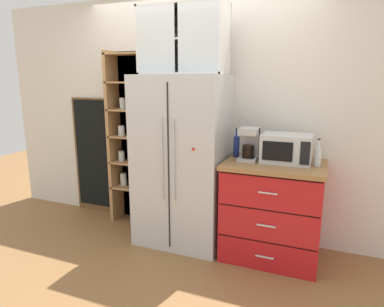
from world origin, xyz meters
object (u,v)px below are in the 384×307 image
Objects in this scene: microwave at (287,148)px; mug_sage at (275,159)px; bottle_cobalt at (236,144)px; refrigerator at (183,161)px; mug_navy at (275,158)px; chalkboard_menu at (95,156)px; bottle_clear at (318,154)px; coffee_maker at (249,144)px.

mug_sage is at bearing -131.75° from microwave.
refrigerator is at bearing -168.59° from bottle_cobalt.
chalkboard_menu is (-2.26, 0.32, -0.24)m from mug_navy.
microwave is 2.38m from chalkboard_menu.
refrigerator is 1.29m from bottle_clear.
bottle_clear is at bearing 0.42° from coffee_maker.
mug_navy is 0.42m from bottle_cobalt.
chalkboard_menu is at bearing 171.19° from mug_sage.
mug_sage is at bearing -8.81° from chalkboard_menu.
bottle_cobalt is 1.90m from chalkboard_menu.
bottle_cobalt reaches higher than mug_navy.
chalkboard_menu is at bearing 173.86° from bottle_cobalt.
refrigerator is 0.57m from bottle_cobalt.
refrigerator is 6.09× the size of bottle_cobalt.
bottle_clear is (1.28, 0.02, 0.17)m from refrigerator.
bottle_cobalt is (-0.14, 0.09, -0.03)m from coffee_maker.
microwave is (1.01, 0.06, 0.20)m from refrigerator.
coffee_maker reaches higher than mug_navy.
bottle_clear reaches higher than mug_sage.
microwave is at bearing -5.98° from bottle_cobalt.
mug_navy is at bearing -16.36° from bottle_cobalt.
chalkboard_menu is (-1.34, 0.31, -0.13)m from refrigerator.
mug_navy is 2.29m from chalkboard_menu.
microwave reaches higher than bottle_clear.
mug_navy is at bearing 91.09° from mug_sage.
coffee_maker is at bearing 174.75° from mug_navy.
mug_navy is (0.25, -0.02, -0.11)m from coffee_maker.
refrigerator is 0.71m from coffee_maker.
refrigerator is 1.18× the size of chalkboard_menu.
bottle_clear is at bearing 9.72° from mug_sage.
chalkboard_menu reaches higher than mug_navy.
microwave is at bearing 172.09° from bottle_clear.
microwave is 1.80× the size of bottle_clear.
chalkboard_menu is (-2.35, 0.25, -0.32)m from microwave.
microwave is 0.27m from bottle_clear.
bottle_clear is at bearing -6.67° from bottle_cobalt.
mug_navy is 1.15× the size of mug_sage.
bottle_clear is at bearing 0.82° from refrigerator.
mug_sage is 0.44× the size of bottle_clear.
refrigerator is 1.03m from microwave.
bottle_cobalt is at bearing 11.41° from refrigerator.
microwave is 0.16m from mug_sage.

